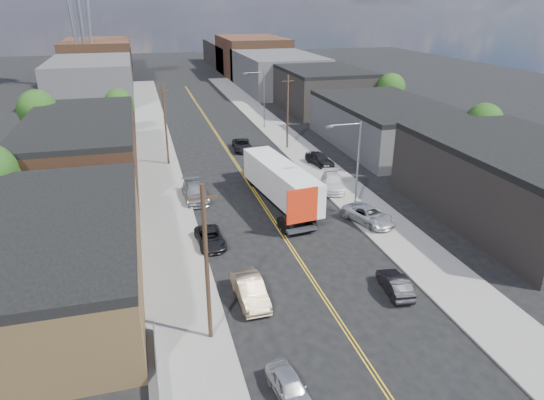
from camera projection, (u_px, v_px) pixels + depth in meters
ground at (215, 131)px, 76.00m from camera, size 260.00×260.00×0.00m
centerline at (233, 159)px, 62.61m from camera, size 0.32×120.00×0.01m
sidewalk_left at (158, 165)px, 60.27m from camera, size 5.00×140.00×0.15m
sidewalk_right at (303, 153)px, 64.90m from camera, size 5.00×140.00×0.15m
warehouse_tan at (49, 256)px, 33.08m from camera, size 12.00×22.00×5.60m
warehouse_brown at (81, 147)px, 56.08m from camera, size 12.00×26.00×6.60m
industrial_right_a at (521, 183)px, 44.31m from camera, size 14.00×22.00×7.10m
industrial_right_b at (386, 124)px, 67.70m from camera, size 14.00×24.00×6.10m
industrial_right_c at (321, 89)px, 90.62m from camera, size 14.00×22.00×7.60m
skyline_left_a at (92, 79)px, 100.83m from camera, size 16.00×30.00×8.00m
skyline_right_a at (277, 72)px, 110.57m from camera, size 16.00×30.00×8.00m
skyline_left_b at (98, 61)px, 122.75m from camera, size 16.00×26.00×10.00m
skyline_right_b at (252, 56)px, 132.50m from camera, size 16.00×26.00×10.00m
skyline_left_c at (103, 58)px, 141.17m from camera, size 16.00×40.00×7.00m
skyline_right_c at (238, 55)px, 150.91m from camera, size 16.00×40.00×7.00m
streetlight_near at (354, 161)px, 44.60m from camera, size 3.39×0.25×9.00m
streetlight_far at (262, 95)px, 75.82m from camera, size 3.39×0.25×9.00m
utility_pole_left_near at (207, 264)px, 27.44m from camera, size 1.60×0.26×10.00m
utility_pole_left_far at (165, 124)px, 58.66m from camera, size 1.60×0.26×10.00m
utility_pole_right at (288, 112)px, 65.33m from camera, size 1.60×0.26×10.00m
tree_left_mid at (38, 112)px, 63.62m from camera, size 5.10×5.04×8.37m
tree_left_far at (119, 105)px, 72.65m from camera, size 4.35×4.20×6.97m
tree_right_near at (484, 124)px, 60.05m from camera, size 4.60×4.48×7.44m
tree_right_far at (391, 90)px, 81.35m from camera, size 4.85×4.76×7.91m
semi_truck at (276, 178)px, 48.64m from camera, size 4.53×17.15×4.41m
car_left_a at (289, 387)px, 24.80m from camera, size 1.98×3.98×1.30m
car_left_b at (250, 290)px, 32.81m from camera, size 1.90×5.03×1.64m
car_left_c at (210, 238)px, 40.39m from camera, size 2.32×4.70×1.28m
car_left_d at (195, 192)px, 49.57m from camera, size 2.48×5.74×1.64m
car_right_oncoming at (395, 284)px, 33.79m from camera, size 1.91×4.21×1.34m
car_right_lot_a at (369, 215)px, 44.11m from camera, size 4.05×5.87×1.49m
car_right_lot_b at (333, 182)px, 52.01m from camera, size 3.66×5.84×1.58m
car_right_lot_c at (320, 159)px, 59.80m from camera, size 2.83×4.86×1.56m
car_ahead_truck at (242, 145)px, 66.21m from camera, size 2.84×5.35×1.43m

